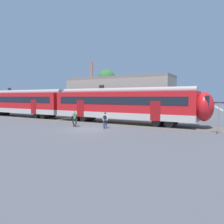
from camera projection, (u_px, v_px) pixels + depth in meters
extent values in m
plane|color=#515156|center=(88.00, 129.00, 21.87)|extent=(160.00, 160.00, 0.00)
cube|color=#605951|center=(54.00, 119.00, 32.25)|extent=(80.00, 4.40, 0.01)
cube|color=#B7B2AD|center=(120.00, 115.00, 26.71)|extent=(18.00, 3.06, 0.70)
cube|color=red|center=(120.00, 102.00, 26.60)|extent=(18.00, 3.00, 2.40)
cube|color=black|center=(114.00, 101.00, 25.28)|extent=(16.56, 0.03, 0.90)
cube|color=maroon|center=(155.00, 111.00, 22.89)|extent=(1.10, 0.04, 2.10)
cube|color=maroon|center=(80.00, 108.00, 27.81)|extent=(1.10, 0.04, 2.10)
cylinder|color=#9C9793|center=(120.00, 91.00, 26.50)|extent=(17.64, 0.70, 0.70)
cube|color=black|center=(102.00, 87.00, 27.81)|extent=(0.70, 0.12, 0.40)
cylinder|color=black|center=(171.00, 123.00, 23.63)|extent=(0.90, 2.40, 0.90)
cylinder|color=black|center=(159.00, 122.00, 24.33)|extent=(0.90, 2.40, 0.90)
cylinder|color=black|center=(88.00, 118.00, 29.18)|extent=(0.90, 2.40, 0.90)
cylinder|color=black|center=(80.00, 117.00, 29.87)|extent=(0.90, 2.40, 0.90)
ellipsoid|color=red|center=(204.00, 107.00, 21.88)|extent=(1.80, 2.85, 2.95)
cube|color=black|center=(208.00, 101.00, 21.66)|extent=(0.40, 2.40, 1.00)
cube|color=#B7B2AD|center=(20.00, 110.00, 35.95)|extent=(18.00, 3.06, 0.70)
cube|color=red|center=(20.00, 101.00, 35.84)|extent=(18.00, 3.00, 2.40)
cube|color=black|center=(12.00, 100.00, 34.52)|extent=(16.56, 0.03, 0.90)
cube|color=maroon|center=(33.00, 107.00, 32.13)|extent=(1.10, 0.04, 2.10)
cylinder|color=#9C9793|center=(20.00, 92.00, 35.75)|extent=(17.64, 0.70, 0.70)
cube|color=black|center=(9.00, 89.00, 37.05)|extent=(0.70, 0.12, 0.40)
cylinder|color=black|center=(48.00, 115.00, 32.87)|extent=(0.90, 2.40, 0.90)
cylinder|color=black|center=(41.00, 115.00, 33.57)|extent=(0.90, 2.40, 0.90)
cylinder|color=black|center=(2.00, 113.00, 38.42)|extent=(0.90, 2.40, 0.90)
cylinder|color=#28282D|center=(73.00, 123.00, 23.55)|extent=(0.36, 0.35, 0.87)
cylinder|color=#28282D|center=(76.00, 123.00, 23.44)|extent=(0.36, 0.35, 0.87)
cube|color=#2D7F47|center=(75.00, 116.00, 23.45)|extent=(0.42, 0.43, 0.56)
cylinder|color=#2D7F47|center=(75.00, 117.00, 23.26)|extent=(0.24, 0.23, 0.52)
cylinder|color=#2D7F47|center=(74.00, 117.00, 23.65)|extent=(0.24, 0.23, 0.52)
sphere|color=beige|center=(74.00, 113.00, 23.42)|extent=(0.22, 0.22, 0.22)
sphere|color=black|center=(74.00, 112.00, 23.42)|extent=(0.20, 0.20, 0.20)
cube|color=maroon|center=(76.00, 116.00, 23.49)|extent=(0.31, 0.31, 0.40)
cylinder|color=navy|center=(106.00, 124.00, 22.37)|extent=(0.28, 0.38, 0.87)
cylinder|color=navy|center=(104.00, 124.00, 22.11)|extent=(0.28, 0.38, 0.87)
cube|color=silver|center=(105.00, 117.00, 22.19)|extent=(0.43, 0.36, 0.56)
cylinder|color=silver|center=(103.00, 118.00, 22.14)|extent=(0.18, 0.26, 0.52)
cylinder|color=silver|center=(107.00, 118.00, 22.25)|extent=(0.18, 0.26, 0.52)
sphere|color=tan|center=(105.00, 114.00, 22.18)|extent=(0.22, 0.22, 0.22)
sphere|color=black|center=(105.00, 113.00, 22.16)|extent=(0.20, 0.20, 0.20)
cube|color=black|center=(105.00, 117.00, 22.01)|extent=(0.32, 0.26, 0.40)
cylinder|color=gray|center=(219.00, 117.00, 18.69)|extent=(0.11, 0.11, 3.00)
cube|color=black|center=(219.00, 103.00, 18.60)|extent=(0.80, 0.10, 0.10)
sphere|color=red|center=(214.00, 102.00, 18.74)|extent=(0.20, 0.20, 0.20)
sphere|color=red|center=(224.00, 103.00, 18.36)|extent=(0.20, 0.20, 0.20)
cube|color=white|center=(219.00, 108.00, 18.61)|extent=(0.72, 0.03, 0.48)
cube|color=gray|center=(118.00, 98.00, 35.51)|extent=(17.56, 5.00, 6.00)
cube|color=gray|center=(118.00, 78.00, 35.29)|extent=(17.56, 5.00, 0.40)
cylinder|color=#8C6656|center=(92.00, 72.00, 37.81)|extent=(0.50, 0.50, 3.20)
cylinder|color=brown|center=(107.00, 99.00, 42.28)|extent=(0.32, 0.32, 5.41)
sphere|color=#2D662D|center=(107.00, 79.00, 42.01)|extent=(3.56, 3.56, 3.56)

